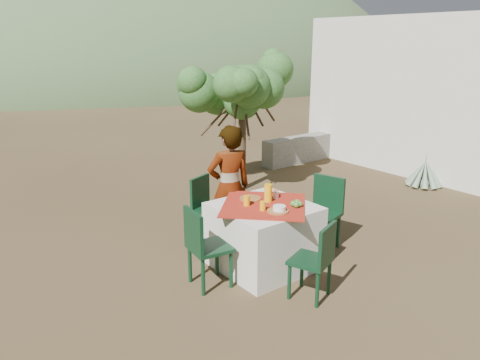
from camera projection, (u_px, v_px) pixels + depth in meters
name	position (u px, v px, depth m)	size (l,w,h in m)	color
ground	(305.00, 256.00, 5.75)	(160.00, 160.00, 0.00)	#3C2D1B
table	(263.00, 236.00, 5.41)	(1.30, 1.30, 0.76)	silver
chair_far	(207.00, 205.00, 6.16)	(0.50, 0.50, 0.84)	black
chair_near	(317.00, 258.00, 4.69)	(0.49, 0.49, 0.82)	black
chair_left	(203.00, 244.00, 4.91)	(0.46, 0.46, 0.88)	black
chair_right	(324.00, 209.00, 5.89)	(0.52, 0.52, 0.92)	black
person	(229.00, 187.00, 5.84)	(0.57, 0.38, 1.57)	#8C6651
shrub_tree	(243.00, 95.00, 7.94)	(1.78, 1.74, 2.09)	#403020
agave	(424.00, 174.00, 8.43)	(0.65, 0.63, 0.69)	gray
guesthouse	(435.00, 91.00, 9.94)	(3.20, 4.20, 3.00)	silver
stone_wall	(312.00, 147.00, 10.35)	(2.60, 0.35, 0.55)	gray
hill_near_right	(106.00, 71.00, 40.11)	(48.00, 48.00, 20.00)	#395A32
hill_far_right	(200.00, 61.00, 57.03)	(36.00, 36.00, 14.00)	slate
plate_far	(250.00, 198.00, 5.48)	(0.26, 0.26, 0.01)	brown
plate_near	(278.00, 211.00, 5.07)	(0.24, 0.24, 0.01)	brown
glass_far	(247.00, 201.00, 5.25)	(0.07, 0.07, 0.11)	#FFB210
glass_near	(263.00, 206.00, 5.10)	(0.06, 0.06, 0.10)	#FFB210
juice_pitcher	(268.00, 193.00, 5.37)	(0.09, 0.09, 0.21)	#FFB210
bowl_plate	(279.00, 211.00, 5.08)	(0.21, 0.21, 0.01)	brown
white_bowl	(279.00, 208.00, 5.07)	(0.14, 0.14, 0.05)	white
jar_left	(276.00, 193.00, 5.56)	(0.06, 0.06, 0.09)	orange
jar_right	(269.00, 190.00, 5.67)	(0.06, 0.06, 0.09)	orange
napkin_holder	(276.00, 195.00, 5.49)	(0.06, 0.04, 0.08)	white
fruit_cluster	(297.00, 204.00, 5.22)	(0.14, 0.13, 0.07)	#498430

